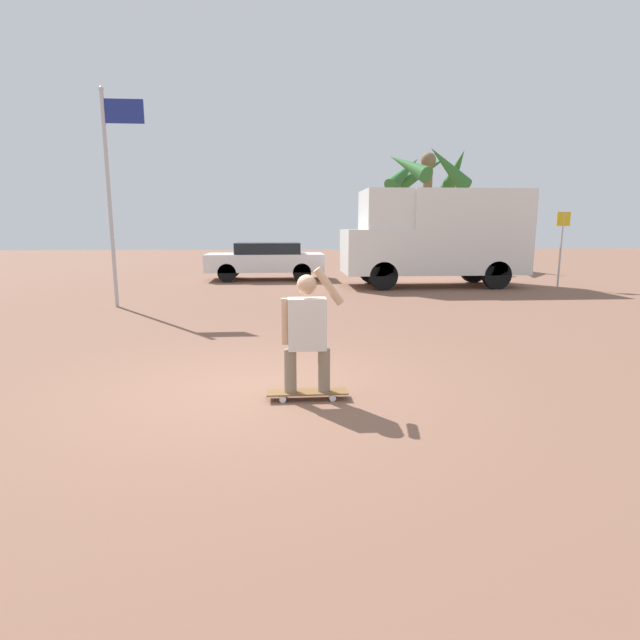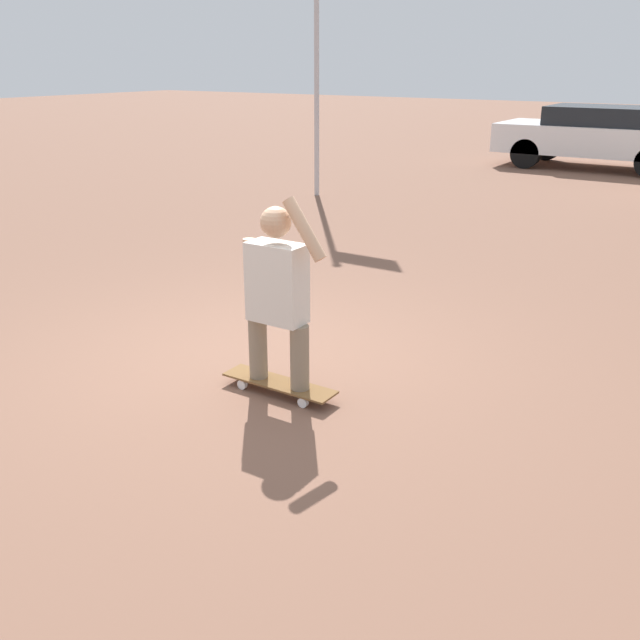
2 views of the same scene
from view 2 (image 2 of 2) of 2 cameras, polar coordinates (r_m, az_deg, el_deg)
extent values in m
plane|color=brown|center=(6.04, -5.89, -3.15)|extent=(80.00, 80.00, 0.00)
cube|color=brown|center=(5.39, -3.29, -5.06)|extent=(0.92, 0.23, 0.02)
cylinder|color=white|center=(5.50, -6.23, -5.14)|extent=(0.08, 0.03, 0.08)
cylinder|color=white|center=(5.63, -5.04, -4.47)|extent=(0.08, 0.03, 0.08)
cylinder|color=white|center=(5.20, -1.37, -6.62)|extent=(0.08, 0.03, 0.08)
cylinder|color=white|center=(5.33, -0.23, -5.86)|extent=(0.08, 0.03, 0.08)
cylinder|color=gray|center=(5.39, -4.98, -2.14)|extent=(0.14, 0.14, 0.49)
cylinder|color=gray|center=(5.18, -1.64, -3.02)|extent=(0.14, 0.14, 0.49)
cube|color=silver|center=(5.10, -3.47, 2.99)|extent=(0.42, 0.22, 0.58)
sphere|color=tan|center=(4.99, -3.57, 7.82)|extent=(0.22, 0.22, 0.22)
cylinder|color=tan|center=(5.24, -5.61, 3.74)|extent=(0.09, 0.09, 0.52)
cylinder|color=tan|center=(4.86, -1.25, 7.25)|extent=(0.34, 0.09, 0.43)
cylinder|color=black|center=(17.48, 16.12, 12.68)|extent=(0.67, 0.22, 0.67)
cylinder|color=black|center=(19.10, 17.72, 13.10)|extent=(0.67, 0.22, 0.67)
cube|color=white|center=(17.93, 21.27, 13.32)|extent=(4.34, 1.92, 0.64)
cube|color=black|center=(17.86, 21.84, 14.94)|extent=(2.39, 1.69, 0.41)
cylinder|color=#B7B7BC|center=(13.23, -0.27, 20.71)|extent=(0.09, 0.09, 5.01)
camera|label=1|loc=(3.56, -80.37, -4.25)|focal=28.00mm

